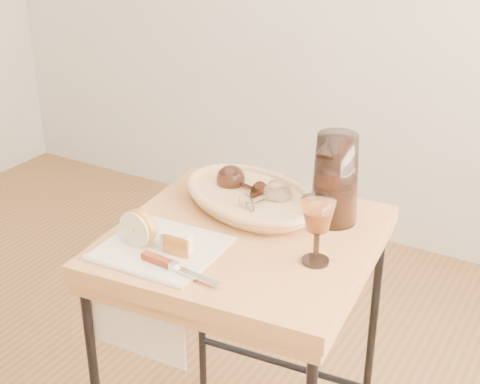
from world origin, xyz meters
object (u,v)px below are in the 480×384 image
Objects in this scene: tea_towel at (162,248)px; side_table at (244,362)px; bread_basket at (250,199)px; pitcher at (335,179)px; goblet_lying_b at (265,198)px; table_knife at (177,267)px; apple_half at (141,226)px; goblet_lying_a at (242,184)px; wine_goblet at (317,231)px.

side_table is at bearing 48.57° from tea_towel.
bread_basket is 0.24m from pitcher.
goblet_lying_b is 0.19m from pitcher.
bread_basket is (0.07, 0.29, 0.02)m from tea_towel.
table_knife is (0.02, -0.36, -0.01)m from bread_basket.
bread_basket is at bearing 71.70° from apple_half.
apple_half is 0.16m from table_knife.
table_knife is (0.05, -0.38, -0.04)m from goblet_lying_a.
goblet_lying_b is 0.34m from table_knife.
goblet_lying_b is 0.45× the size of pitcher.
side_table is at bearing 170.45° from wine_goblet.
table_knife is (-0.04, -0.23, 0.40)m from side_table.
side_table is 2.90× the size of pitcher.
tea_towel is at bearing 175.86° from goblet_lying_b.
pitcher is at bearing -157.69° from goblet_lying_a.
wine_goblet is 0.32m from table_knife.
apple_half is at bearing -144.34° from pitcher.
tea_towel is 0.45m from pitcher.
table_knife is at bearing -18.92° from apple_half.
goblet_lying_b is 0.33m from apple_half.
goblet_lying_b is at bearing 145.12° from wine_goblet.
bread_basket is 0.36m from table_knife.
tea_towel is 0.30m from goblet_lying_b.
pitcher is at bearing 102.87° from wine_goblet.
pitcher is 1.69× the size of wine_goblet.
bread_basket is at bearing 88.49° from goblet_lying_b.
bread_basket is 2.30× the size of wine_goblet.
tea_towel is 0.30m from bread_basket.
table_knife is at bearing -39.68° from tea_towel.
bread_basket is 0.32m from apple_half.
pitcher is (0.25, 0.03, 0.06)m from goblet_lying_a.
bread_basket is 0.05m from goblet_lying_a.
wine_goblet reaches higher than tea_towel.
goblet_lying_a is (-0.03, 0.02, 0.03)m from bread_basket.
pitcher is 0.48m from apple_half.
table_knife is at bearing -125.50° from pitcher.
side_table is 3.80× the size of table_knife.
wine_goblet is at bearing -11.66° from bread_basket.
bread_basket is 2.88× the size of goblet_lying_a.
side_table is at bearing 84.61° from table_knife.
goblet_lying_b is 0.26m from wine_goblet.
tea_towel is 2.11× the size of goblet_lying_a.
bread_basket reaches higher than table_knife.
bread_basket is at bearing 114.05° from side_table.
pitcher is at bearing 68.38° from table_knife.
goblet_lying_a is at bearing 148.16° from wine_goblet.
apple_half is (-0.05, -0.01, 0.05)m from tea_towel.
side_table is at bearing 46.35° from apple_half.
bread_basket is 0.06m from goblet_lying_b.
wine_goblet is 0.78× the size of table_knife.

